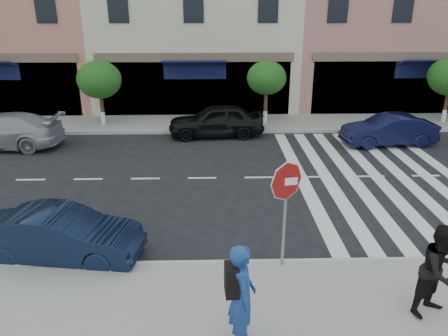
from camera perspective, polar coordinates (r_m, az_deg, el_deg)
ground at (r=11.82m, az=-3.25°, el=-8.75°), size 120.00×120.00×0.00m
sidewalk_near at (r=8.73m, az=-3.95°, el=-20.69°), size 60.00×4.50×0.15m
sidewalk_far at (r=22.03m, az=-2.50°, el=5.84°), size 60.00×3.00×0.15m
building_centre at (r=27.26m, az=-3.63°, el=20.30°), size 11.00×9.00×11.00m
street_tree_wb at (r=22.02m, az=-15.98°, el=11.00°), size 2.10×2.10×3.06m
street_tree_c at (r=21.50m, az=5.58°, el=11.60°), size 1.90×1.90×3.04m
stop_sign at (r=9.55m, az=8.11°, el=-3.07°), size 0.89×0.21×2.56m
photographer at (r=7.79m, az=2.36°, el=-16.39°), size 0.52×0.75×1.98m
walker at (r=9.42m, az=26.36°, el=-11.94°), size 1.15×1.07×1.89m
car_near_mid at (r=11.25m, az=-20.51°, el=-8.20°), size 3.97×1.83×1.26m
car_far_left at (r=20.64m, az=-27.01°, el=4.31°), size 5.02×2.20×1.44m
car_far_mid at (r=20.02m, az=-1.04°, el=6.23°), size 4.42×2.04×1.47m
car_far_right at (r=20.07m, az=20.70°, el=4.66°), size 4.09×1.75×1.31m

